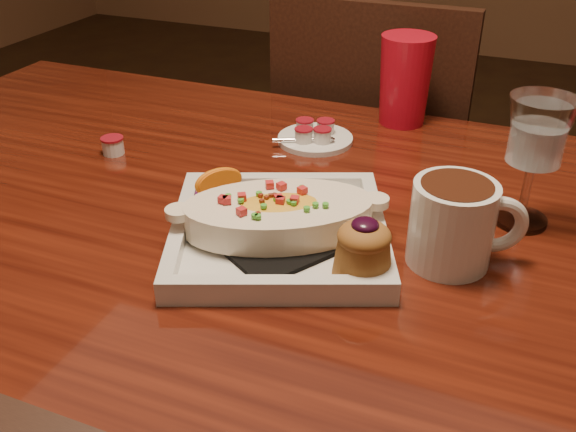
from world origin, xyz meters
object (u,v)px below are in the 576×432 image
at_px(chair_far, 374,179).
at_px(coffee_mug, 455,221).
at_px(table, 261,277).
at_px(saucer, 314,136).
at_px(plate, 285,224).
at_px(goblet, 537,139).
at_px(red_tumbler, 405,80).

bearing_deg(chair_far, coffee_mug, 111.67).
distance_m(table, saucer, 0.28).
distance_m(chair_far, plate, 0.73).
relative_size(table, chair_far, 1.61).
distance_m(plate, saucer, 0.31).
bearing_deg(goblet, chair_far, 122.30).
height_order(table, chair_far, chair_far).
bearing_deg(coffee_mug, plate, 170.48).
bearing_deg(red_tumbler, saucer, -128.83).
relative_size(coffee_mug, red_tumbler, 0.88).
relative_size(table, saucer, 12.01).
distance_m(plate, goblet, 0.33).
xyz_separation_m(table, plate, (0.06, -0.05, 0.13)).
distance_m(chair_far, saucer, 0.45).
bearing_deg(chair_far, plate, 94.74).
xyz_separation_m(saucer, red_tumbler, (0.11, 0.14, 0.07)).
xyz_separation_m(plate, coffee_mug, (0.20, 0.04, 0.03)).
xyz_separation_m(coffee_mug, saucer, (-0.27, 0.26, -0.05)).
height_order(coffee_mug, saucer, coffee_mug).
bearing_deg(plate, coffee_mug, -10.54).
bearing_deg(goblet, saucer, 157.80).
bearing_deg(coffee_mug, goblet, 39.62).
bearing_deg(chair_far, red_tumbler, 112.62).
distance_m(plate, coffee_mug, 0.20).
height_order(table, coffee_mug, coffee_mug).
height_order(goblet, red_tumbler, goblet).
relative_size(chair_far, goblet, 5.40).
xyz_separation_m(plate, goblet, (0.27, 0.17, 0.09)).
xyz_separation_m(goblet, red_tumbler, (-0.23, 0.28, -0.04)).
height_order(coffee_mug, goblet, goblet).
xyz_separation_m(table, coffee_mug, (0.25, -0.01, 0.15)).
bearing_deg(saucer, coffee_mug, -44.34).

